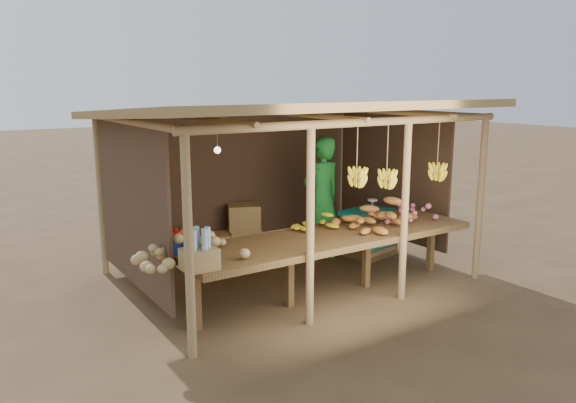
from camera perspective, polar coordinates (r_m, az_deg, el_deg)
ground at (r=7.90m, az=-0.00°, el=-7.47°), size 60.00×60.00×0.00m
stall_structure at (r=7.55m, az=0.23°, el=6.56°), size 4.70×3.50×2.43m
counter at (r=6.94m, az=4.32°, el=-3.86°), size 3.90×1.05×0.80m
potato_heap at (r=5.87m, az=-9.73°, el=-4.43°), size 1.22×0.90×0.37m
sweet_potato_heap at (r=7.42m, az=9.64°, el=-1.04°), size 1.28×0.97×0.36m
onion_heap at (r=7.69m, az=12.17°, el=-0.71°), size 0.81×0.51×0.36m
banana_pile at (r=7.13m, az=2.71°, el=-1.49°), size 0.62×0.49×0.34m
tomato_basin at (r=6.38m, az=-11.65°, el=-4.02°), size 0.44×0.44×0.23m
bottle_box at (r=5.66m, az=-9.00°, el=-5.24°), size 0.34×0.27×0.43m
vendor at (r=8.37m, az=3.41°, el=0.24°), size 0.72×0.51×1.87m
tarp_crate at (r=8.80m, az=8.28°, el=-3.01°), size 0.89×0.81×0.92m
carton_stack at (r=8.69m, az=-5.49°, el=-3.37°), size 1.12×0.53×0.77m
burlap_sacks at (r=8.31m, az=-11.31°, el=-4.68°), size 0.93×0.49×0.66m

